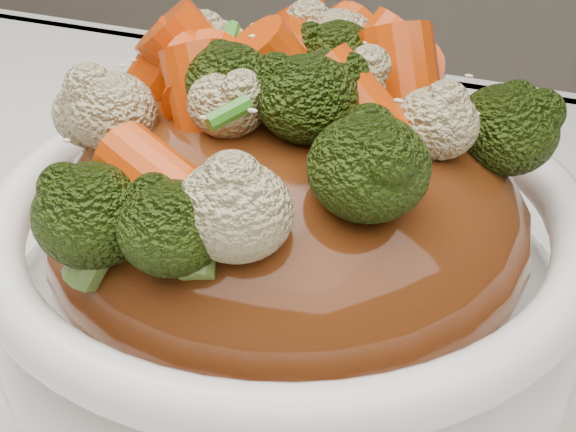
% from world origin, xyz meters
% --- Properties ---
extents(bowl, '(0.31, 0.31, 0.09)m').
position_xyz_m(bowl, '(0.06, 0.05, 0.80)').
color(bowl, white).
rests_on(bowl, tablecloth).
extents(sauce_base, '(0.25, 0.25, 0.10)m').
position_xyz_m(sauce_base, '(0.06, 0.05, 0.83)').
color(sauce_base, '#59280F').
rests_on(sauce_base, bowl).
extents(carrots, '(0.25, 0.25, 0.06)m').
position_xyz_m(carrots, '(0.06, 0.05, 0.90)').
color(carrots, '#D34106').
rests_on(carrots, sauce_base).
extents(broccoli, '(0.25, 0.25, 0.05)m').
position_xyz_m(broccoli, '(0.06, 0.05, 0.90)').
color(broccoli, black).
rests_on(broccoli, sauce_base).
extents(cauliflower, '(0.25, 0.25, 0.04)m').
position_xyz_m(cauliflower, '(0.06, 0.05, 0.90)').
color(cauliflower, beige).
rests_on(cauliflower, sauce_base).
extents(scallions, '(0.19, 0.19, 0.02)m').
position_xyz_m(scallions, '(0.06, 0.05, 0.90)').
color(scallions, '#31801D').
rests_on(scallions, sauce_base).
extents(sesame_seeds, '(0.22, 0.22, 0.01)m').
position_xyz_m(sesame_seeds, '(0.06, 0.05, 0.90)').
color(sesame_seeds, beige).
rests_on(sesame_seeds, sauce_base).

